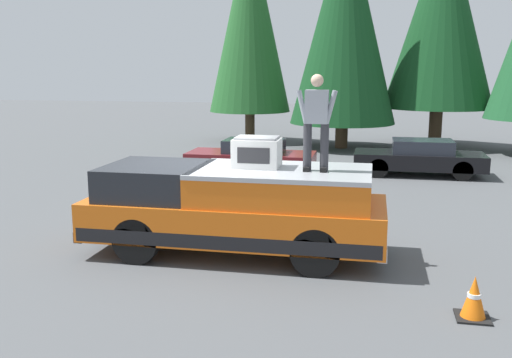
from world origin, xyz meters
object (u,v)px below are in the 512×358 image
(pickup_truck, at_px, (235,209))
(traffic_cone, at_px, (474,299))
(compressor_unit, at_px, (257,152))
(parked_car_black, at_px, (419,158))
(parked_car_maroon, at_px, (252,157))
(person_on_truck_bed, at_px, (316,120))

(pickup_truck, bearing_deg, traffic_cone, -118.08)
(pickup_truck, distance_m, compressor_unit, 1.13)
(compressor_unit, relative_size, parked_car_black, 0.20)
(parked_car_maroon, distance_m, traffic_cone, 11.37)
(compressor_unit, bearing_deg, traffic_cone, -122.14)
(parked_car_black, distance_m, traffic_cone, 11.07)
(pickup_truck, height_order, parked_car_maroon, pickup_truck)
(compressor_unit, bearing_deg, parked_car_black, -21.98)
(compressor_unit, bearing_deg, pickup_truck, 108.23)
(pickup_truck, bearing_deg, person_on_truck_bed, -91.97)
(parked_car_maroon, xyz_separation_m, traffic_cone, (-10.05, -5.30, -0.29))
(parked_car_black, bearing_deg, parked_car_maroon, 100.79)
(compressor_unit, height_order, traffic_cone, compressor_unit)
(compressor_unit, distance_m, traffic_cone, 4.48)
(parked_car_maroon, bearing_deg, pickup_truck, -170.19)
(traffic_cone, bearing_deg, parked_car_black, -0.19)
(parked_car_black, xyz_separation_m, parked_car_maroon, (-1.02, 5.34, 0.00))
(compressor_unit, distance_m, parked_car_maroon, 8.14)
(traffic_cone, bearing_deg, compressor_unit, 57.86)
(compressor_unit, height_order, parked_car_maroon, compressor_unit)
(pickup_truck, bearing_deg, compressor_unit, -71.77)
(parked_car_maroon, bearing_deg, compressor_unit, -167.31)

